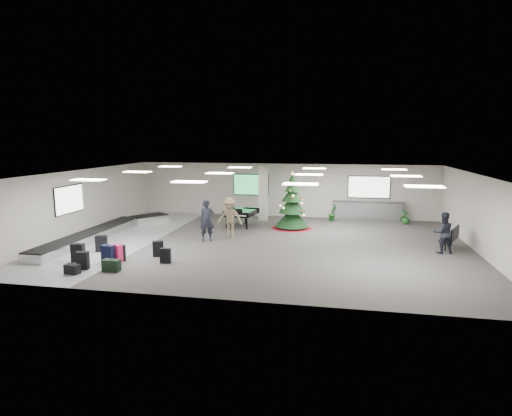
% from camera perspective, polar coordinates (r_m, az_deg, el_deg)
% --- Properties ---
extents(ground, '(18.00, 18.00, 0.00)m').
position_cam_1_polar(ground, '(19.40, 0.98, -4.71)').
color(ground, '#393634').
rests_on(ground, ground).
extents(room_envelope, '(18.02, 14.02, 3.21)m').
position_cam_1_polar(room_envelope, '(19.70, 0.24, 2.39)').
color(room_envelope, beige).
rests_on(room_envelope, ground).
extents(baggage_carousel, '(2.28, 9.71, 0.43)m').
position_cam_1_polar(baggage_carousel, '(22.01, -19.63, -3.02)').
color(baggage_carousel, silver).
rests_on(baggage_carousel, ground).
extents(service_counter, '(4.05, 0.65, 1.08)m').
position_cam_1_polar(service_counter, '(25.59, 14.74, -0.37)').
color(service_counter, silver).
rests_on(service_counter, ground).
extents(suitcase_0, '(0.44, 0.28, 0.67)m').
position_cam_1_polar(suitcase_0, '(16.74, -22.10, -6.51)').
color(suitcase_0, black).
rests_on(suitcase_0, ground).
extents(suitcase_1, '(0.46, 0.36, 0.65)m').
position_cam_1_polar(suitcase_1, '(17.42, -17.65, -5.70)').
color(suitcase_1, black).
rests_on(suitcase_1, ground).
extents(pink_suitcase, '(0.49, 0.38, 0.70)m').
position_cam_1_polar(pink_suitcase, '(17.27, -18.10, -5.76)').
color(pink_suitcase, '#FC205C').
rests_on(pink_suitcase, ground).
extents(suitcase_3, '(0.49, 0.40, 0.66)m').
position_cam_1_polar(suitcase_3, '(17.64, -12.93, -5.29)').
color(suitcase_3, black).
rests_on(suitcase_3, ground).
extents(navy_suitcase, '(0.49, 0.32, 0.73)m').
position_cam_1_polar(navy_suitcase, '(17.16, -19.11, -5.86)').
color(navy_suitcase, black).
rests_on(navy_suitcase, ground).
extents(suitcase_5, '(0.51, 0.33, 0.73)m').
position_cam_1_polar(suitcase_5, '(17.80, -22.65, -5.53)').
color(suitcase_5, black).
rests_on(suitcase_5, ground).
extents(green_duffel, '(0.63, 0.33, 0.43)m').
position_cam_1_polar(green_duffel, '(16.22, -18.72, -7.25)').
color(green_duffel, black).
rests_on(green_duffel, ground).
extents(suitcase_7, '(0.42, 0.26, 0.59)m').
position_cam_1_polar(suitcase_7, '(16.67, -11.98, -6.23)').
color(suitcase_7, black).
rests_on(suitcase_7, ground).
extents(suitcase_8, '(0.53, 0.41, 0.71)m').
position_cam_1_polar(suitcase_8, '(19.06, -19.91, -4.46)').
color(suitcase_8, black).
rests_on(suitcase_8, ground).
extents(black_duffel, '(0.55, 0.35, 0.36)m').
position_cam_1_polar(black_duffel, '(16.38, -23.29, -7.50)').
color(black_duffel, black).
rests_on(black_duffel, ground).
extents(christmas_tree, '(2.13, 2.13, 3.03)m').
position_cam_1_polar(christmas_tree, '(22.51, 4.84, -0.11)').
color(christmas_tree, maroon).
rests_on(christmas_tree, ground).
extents(grand_piano, '(1.70, 2.06, 1.07)m').
position_cam_1_polar(grand_piano, '(22.93, -2.06, -0.61)').
color(grand_piano, black).
rests_on(grand_piano, ground).
extents(bench, '(1.12, 1.59, 0.96)m').
position_cam_1_polar(bench, '(20.21, 24.62, -3.42)').
color(bench, black).
rests_on(bench, ground).
extents(traveler_a, '(0.82, 0.69, 1.91)m').
position_cam_1_polar(traveler_a, '(19.77, -6.56, -1.68)').
color(traveler_a, black).
rests_on(traveler_a, ground).
extents(traveler_b, '(1.28, 0.78, 1.93)m').
position_cam_1_polar(traveler_b, '(20.45, -3.50, -1.25)').
color(traveler_b, '#7F6A4E').
rests_on(traveler_b, ground).
extents(traveler_bench, '(0.93, 0.78, 1.71)m').
position_cam_1_polar(traveler_bench, '(19.17, 23.68, -3.05)').
color(traveler_bench, black).
rests_on(traveler_bench, ground).
extents(potted_plant_left, '(0.60, 0.56, 0.87)m').
position_cam_1_polar(potted_plant_left, '(24.89, 10.14, -0.74)').
color(potted_plant_left, '#16461C').
rests_on(potted_plant_left, ground).
extents(potted_plant_right, '(0.59, 0.59, 0.75)m').
position_cam_1_polar(potted_plant_right, '(25.08, 19.36, -1.18)').
color(potted_plant_right, '#16461C').
rests_on(potted_plant_right, ground).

